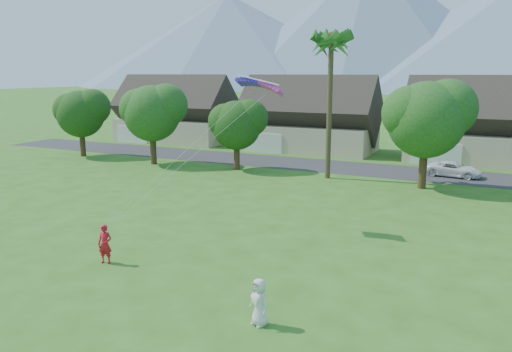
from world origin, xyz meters
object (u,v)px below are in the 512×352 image
Objects in this scene: parked_car at (454,169)px; watcher at (259,302)px; kite_flyer at (105,244)px; parafoil_kite at (260,83)px.

watcher is at bearing 179.06° from parked_car.
parked_car is (13.36, 29.39, -0.31)m from kite_flyer.
kite_flyer is 12.29m from parafoil_kite.
watcher is 0.65× the size of parafoil_kite.
parafoil_kite reaches higher than parked_car.
parafoil_kite is at bearing 49.90° from kite_flyer.
parked_car is at bearing 50.13° from kite_flyer.
parafoil_kite is (-5.22, 11.08, 7.56)m from watcher.
parafoil_kite is (-9.30, -20.54, 7.80)m from parked_car.
kite_flyer is 0.41× the size of parked_car.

